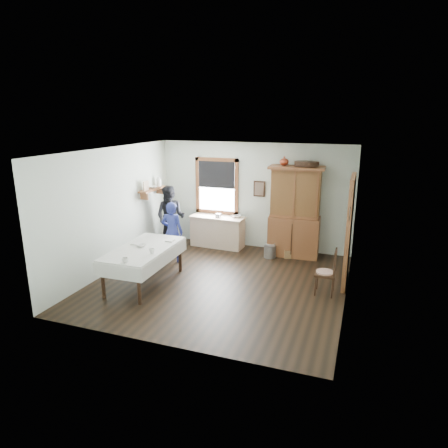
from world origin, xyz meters
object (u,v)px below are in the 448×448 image
object	(u,v)px
china_hutch	(295,212)
woman_blue	(172,234)
spindle_chair	(325,272)
figure_dark	(171,220)
pail	(270,251)
work_counter	(218,231)
wicker_basket	(291,253)
dining_table	(144,266)

from	to	relation	value
china_hutch	woman_blue	size ratio (longest dim) A/B	1.66
spindle_chair	figure_dark	xyz separation A→B (m)	(-4.07, 1.51, 0.30)
pail	work_counter	bearing A→B (deg)	166.39
wicker_basket	figure_dark	bearing A→B (deg)	-174.14
work_counter	china_hutch	world-z (taller)	china_hutch
pail	figure_dark	xyz separation A→B (m)	(-2.60, -0.14, 0.60)
china_hutch	spindle_chair	world-z (taller)	china_hutch
work_counter	figure_dark	xyz separation A→B (m)	(-1.10, -0.51, 0.35)
work_counter	woman_blue	size ratio (longest dim) A/B	1.06
pail	wicker_basket	bearing A→B (deg)	19.86
china_hutch	spindle_chair	distance (m)	2.30
china_hutch	spindle_chair	bearing A→B (deg)	-66.40
work_counter	pail	xyz separation A→B (m)	(1.50, -0.36, -0.25)
spindle_chair	figure_dark	bearing A→B (deg)	158.53
spindle_chair	figure_dark	size ratio (longest dim) A/B	0.61
dining_table	pail	bearing A→B (deg)	49.64
wicker_basket	dining_table	bearing A→B (deg)	-134.36
dining_table	spindle_chair	bearing A→B (deg)	12.12
wicker_basket	spindle_chair	bearing A→B (deg)	-61.49
spindle_chair	woman_blue	distance (m)	3.64
dining_table	spindle_chair	distance (m)	3.60
dining_table	work_counter	bearing A→B (deg)	78.78
pail	china_hutch	bearing A→B (deg)	33.51
pail	wicker_basket	size ratio (longest dim) A/B	0.93
woman_blue	china_hutch	bearing A→B (deg)	-157.14
work_counter	wicker_basket	xyz separation A→B (m)	(1.98, -0.19, -0.31)
dining_table	woman_blue	world-z (taller)	woman_blue
work_counter	woman_blue	xyz separation A→B (m)	(-0.61, -1.39, 0.26)
woman_blue	figure_dark	distance (m)	1.02
spindle_chair	figure_dark	world-z (taller)	figure_dark
dining_table	spindle_chair	size ratio (longest dim) A/B	2.13
work_counter	spindle_chair	distance (m)	3.59
pail	woman_blue	bearing A→B (deg)	-153.93
pail	figure_dark	world-z (taller)	figure_dark
china_hutch	wicker_basket	size ratio (longest dim) A/B	6.54
work_counter	spindle_chair	xyz separation A→B (m)	(2.97, -2.02, 0.05)
dining_table	figure_dark	bearing A→B (deg)	103.56
china_hutch	dining_table	size ratio (longest dim) A/B	1.13
china_hutch	wicker_basket	distance (m)	1.01
spindle_chair	woman_blue	world-z (taller)	woman_blue
work_counter	figure_dark	world-z (taller)	figure_dark
work_counter	dining_table	world-z (taller)	work_counter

